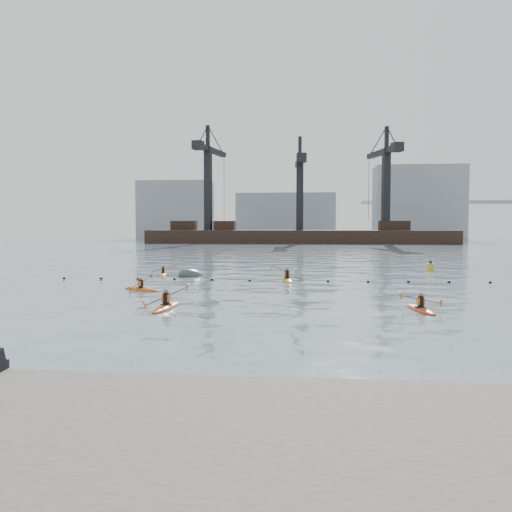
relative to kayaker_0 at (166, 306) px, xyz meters
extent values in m
plane|color=#3C4C58|center=(4.77, -8.28, -0.11)|extent=(400.00, 400.00, 0.00)
cube|color=#4C443D|center=(4.77, -17.28, -0.11)|extent=(18.00, 7.00, 1.00)
sphere|color=black|center=(-12.23, 14.22, -0.08)|extent=(0.24, 0.24, 0.24)
sphere|color=black|center=(-9.23, 14.38, -0.08)|extent=(0.24, 0.24, 0.24)
sphere|color=black|center=(-6.23, 14.47, -0.08)|extent=(0.24, 0.24, 0.24)
sphere|color=black|center=(-3.23, 14.44, -0.08)|extent=(0.24, 0.24, 0.24)
sphere|color=black|center=(-0.23, 14.30, -0.08)|extent=(0.24, 0.24, 0.24)
sphere|color=black|center=(2.77, 14.13, -0.08)|extent=(0.24, 0.24, 0.24)
sphere|color=black|center=(5.77, 14.00, -0.08)|extent=(0.24, 0.24, 0.24)
sphere|color=black|center=(8.77, 13.97, -0.08)|extent=(0.24, 0.24, 0.24)
sphere|color=black|center=(11.77, 14.06, -0.08)|extent=(0.24, 0.24, 0.24)
sphere|color=black|center=(14.77, 14.22, -0.08)|extent=(0.24, 0.24, 0.24)
sphere|color=black|center=(17.77, 14.38, -0.08)|extent=(0.24, 0.24, 0.24)
sphere|color=black|center=(20.77, 14.47, -0.08)|extent=(0.24, 0.24, 0.24)
cube|color=black|center=(4.77, 101.72, 0.74)|extent=(72.00, 12.00, 4.50)
cube|color=black|center=(-23.23, 101.72, 4.09)|extent=(6.00, 3.00, 2.20)
cube|color=black|center=(-13.23, 101.72, 4.09)|extent=(5.00, 3.00, 2.20)
cube|color=black|center=(26.77, 101.72, 4.09)|extent=(7.00, 3.00, 2.20)
cube|color=black|center=(-17.23, 101.72, 12.99)|extent=(1.85, 1.85, 20.00)
cube|color=black|center=(-16.76, 104.38, 22.39)|extent=(4.31, 17.93, 1.20)
cube|color=black|center=(-18.33, 95.52, 22.39)|extent=(2.62, 2.94, 2.00)
cube|color=black|center=(-17.23, 101.72, 25.49)|extent=(0.93, 0.93, 5.00)
cube|color=black|center=(4.77, 101.72, 11.49)|extent=(1.73, 1.73, 17.00)
cube|color=black|center=(4.57, 103.96, 19.39)|extent=(2.50, 15.05, 1.20)
cube|color=black|center=(5.23, 96.49, 19.39)|extent=(2.42, 2.78, 2.00)
cube|color=black|center=(4.77, 101.72, 22.49)|extent=(0.87, 0.87, 5.00)
cube|color=black|center=(24.77, 101.72, 12.49)|extent=(1.96, 1.96, 19.00)
cube|color=black|center=(24.11, 104.18, 21.39)|extent=(5.56, 16.73, 1.20)
cube|color=black|center=(26.31, 95.97, 21.39)|extent=(2.80, 3.08, 2.00)
cube|color=black|center=(24.77, 101.72, 24.49)|extent=(0.98, 0.98, 5.00)
cube|color=gray|center=(-35.23, 141.72, 8.89)|extent=(22.00, 14.00, 18.00)
cube|color=gray|center=(-0.23, 141.72, 6.89)|extent=(30.00, 14.00, 14.00)
cube|color=gray|center=(39.77, 141.72, 10.89)|extent=(26.00, 14.00, 22.00)
cube|color=gray|center=(59.77, 161.72, 11.89)|extent=(70.00, 2.00, 1.20)
cylinder|color=gray|center=(34.77, 161.72, 9.89)|extent=(1.60, 1.60, 20.00)
ellipsoid|color=#DE5C14|center=(0.00, 0.00, -0.07)|extent=(1.01, 3.70, 0.37)
cylinder|color=black|center=(0.00, 0.00, 0.08)|extent=(0.74, 0.74, 0.07)
cylinder|color=black|center=(0.00, 0.00, 0.40)|extent=(0.34, 0.34, 0.59)
cube|color=orange|center=(0.00, 0.00, 0.42)|extent=(0.43, 0.28, 0.39)
sphere|color=#8C6651|center=(0.00, 0.00, 0.80)|extent=(0.24, 0.24, 0.24)
cylinder|color=black|center=(0.00, 0.00, 0.52)|extent=(2.30, 0.22, 1.06)
cube|color=#D85914|center=(-1.16, 0.09, 0.04)|extent=(0.22, 0.18, 0.38)
cube|color=#D85914|center=(1.16, -0.09, 0.99)|extent=(0.22, 0.18, 0.38)
ellipsoid|color=#CF5813|center=(-3.76, 7.54, -0.07)|extent=(2.98, 2.03, 0.31)
cylinder|color=black|center=(-3.76, 7.54, 0.05)|extent=(0.78, 0.78, 0.06)
cylinder|color=black|center=(-3.76, 7.54, 0.32)|extent=(0.29, 0.29, 0.50)
cube|color=orange|center=(-3.76, 7.54, 0.34)|extent=(0.35, 0.40, 0.33)
sphere|color=#8C6651|center=(-3.76, 7.54, 0.65)|extent=(0.20, 0.20, 0.20)
cylinder|color=black|center=(-3.76, 7.54, 0.42)|extent=(0.99, 1.74, 0.80)
cube|color=#D85914|center=(-4.24, 6.69, 0.06)|extent=(0.20, 0.21, 0.32)
cube|color=#D85914|center=(-3.29, 8.40, 0.77)|extent=(0.20, 0.21, 0.32)
ellipsoid|color=gold|center=(5.63, 14.54, -0.07)|extent=(1.38, 3.74, 0.37)
cylinder|color=black|center=(5.63, 14.54, 0.08)|extent=(0.80, 0.80, 0.07)
cylinder|color=black|center=(5.63, 14.54, 0.40)|extent=(0.34, 0.34, 0.60)
cube|color=orange|center=(5.63, 14.54, 0.43)|extent=(0.45, 0.32, 0.39)
sphere|color=#8C6651|center=(5.63, 14.54, 0.81)|extent=(0.24, 0.24, 0.24)
cylinder|color=black|center=(5.63, 14.54, 0.52)|extent=(2.26, 0.45, 1.14)
cube|color=#D85914|center=(4.47, 14.33, 1.03)|extent=(0.25, 0.20, 0.38)
cube|color=#D85914|center=(6.78, 14.75, 0.01)|extent=(0.25, 0.20, 0.38)
ellipsoid|color=#C43A12|center=(12.99, 0.58, -0.07)|extent=(1.33, 3.39, 0.33)
cylinder|color=black|center=(12.99, 0.58, 0.06)|extent=(0.74, 0.74, 0.06)
cylinder|color=black|center=(12.99, 0.58, 0.36)|extent=(0.31, 0.31, 0.54)
cube|color=orange|center=(12.99, 0.58, 0.38)|extent=(0.41, 0.30, 0.35)
sphere|color=#8C6651|center=(12.99, 0.58, 0.72)|extent=(0.22, 0.22, 0.22)
cylinder|color=black|center=(12.99, 0.58, 0.46)|extent=(2.21, 0.50, 0.47)
cube|color=#D85914|center=(14.03, 0.80, 0.26)|extent=(0.15, 0.17, 0.36)
cube|color=#D85914|center=(11.95, 0.36, 0.66)|extent=(0.15, 0.17, 0.36)
ellipsoid|color=orange|center=(-5.32, 18.62, -0.08)|extent=(1.19, 2.95, 0.29)
cylinder|color=black|center=(-5.32, 18.62, 0.04)|extent=(0.65, 0.65, 0.05)
cylinder|color=black|center=(-5.32, 18.62, 0.29)|extent=(0.27, 0.27, 0.47)
cube|color=orange|center=(-5.32, 18.62, 0.31)|extent=(0.36, 0.26, 0.31)
sphere|color=#8C6651|center=(-5.32, 18.62, 0.61)|extent=(0.19, 0.19, 0.19)
cylinder|color=black|center=(-5.32, 18.62, 0.38)|extent=(1.90, 0.45, 0.48)
cube|color=#D85914|center=(-6.22, 18.42, 0.18)|extent=(0.14, 0.15, 0.31)
cube|color=#D85914|center=(-4.42, 18.81, 0.59)|extent=(0.14, 0.15, 0.31)
ellipsoid|color=#3A3B3E|center=(-2.61, 17.51, -0.11)|extent=(2.89, 2.99, 1.73)
cylinder|color=gold|center=(18.77, 25.41, 0.16)|extent=(0.63, 0.63, 0.81)
cone|color=black|center=(18.77, 25.41, 0.74)|extent=(0.40, 0.40, 0.31)
camera|label=1|loc=(7.45, -27.21, 4.21)|focal=38.00mm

